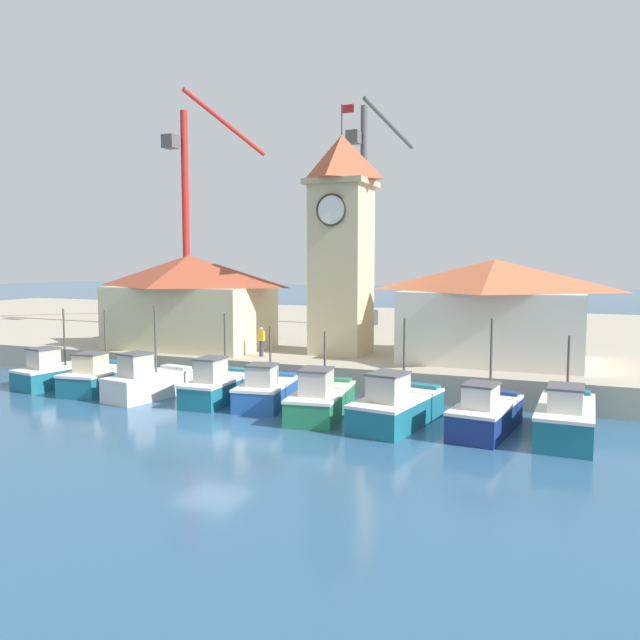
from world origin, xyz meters
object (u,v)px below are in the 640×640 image
warehouse_right (494,309)px  clock_tower (341,239)px  dock_worker_near_tower (261,341)px  fishing_boat_far_left (56,373)px  fishing_boat_left_inner (147,382)px  fishing_boat_center (267,391)px  fishing_boat_right_outer (485,414)px  port_crane_near (364,241)px  fishing_boat_mid_right (321,399)px  fishing_boat_mid_left (219,386)px  fishing_boat_far_right (566,418)px  fishing_boat_right_inner (396,406)px  warehouse_left (190,300)px  port_crane_far (189,241)px  fishing_boat_left_outer (100,377)px

warehouse_right → clock_tower: bearing=-175.1°
dock_worker_near_tower → fishing_boat_far_left: bearing=-150.8°
fishing_boat_left_inner → fishing_boat_center: bearing=6.3°
fishing_boat_right_outer → port_crane_near: size_ratio=0.26×
fishing_boat_mid_right → port_crane_near: size_ratio=0.28×
fishing_boat_mid_left → fishing_boat_center: size_ratio=1.09×
fishing_boat_right_outer → clock_tower: clock_tower is taller
fishing_boat_far_right → fishing_boat_right_inner: bearing=-175.3°
fishing_boat_far_left → warehouse_left: bearing=61.0°
fishing_boat_right_inner → dock_worker_near_tower: size_ratio=3.30×
fishing_boat_far_left → warehouse_left: size_ratio=0.47×
fishing_boat_far_right → warehouse_right: (-3.75, 9.08, 3.32)m
fishing_boat_mid_right → port_crane_near: (-6.21, 24.51, 7.51)m
fishing_boat_far_left → fishing_boat_right_outer: bearing=-1.6°
fishing_boat_center → port_crane_far: 24.47m
fishing_boat_left_outer → fishing_boat_left_inner: (3.18, -0.31, 0.05)m
fishing_boat_right_inner → warehouse_right: (2.56, 9.60, 3.33)m
fishing_boat_left_outer → dock_worker_near_tower: 8.52m
fishing_boat_left_outer → fishing_boat_right_inner: size_ratio=0.86×
fishing_boat_far_left → port_crane_near: bearing=68.9°
fishing_boat_left_inner → fishing_boat_far_left: bearing=175.6°
fishing_boat_mid_left → port_crane_near: 24.88m
fishing_boat_far_left → fishing_boat_mid_left: size_ratio=0.94×
clock_tower → dock_worker_near_tower: size_ratio=8.46×
fishing_boat_left_outer → dock_worker_near_tower: (6.36, 5.46, 1.52)m
clock_tower → warehouse_right: bearing=4.9°
fishing_boat_center → fishing_boat_far_right: bearing=-2.5°
warehouse_left → fishing_boat_right_outer: bearing=-22.1°
fishing_boat_far_left → clock_tower: size_ratio=0.33×
fishing_boat_mid_right → fishing_boat_far_left: bearing=177.5°
clock_tower → port_crane_near: bearing=103.8°
fishing_boat_left_outer → fishing_boat_mid_left: bearing=2.4°
fishing_boat_center → fishing_boat_left_inner: bearing=-173.7°
fishing_boat_mid_right → dock_worker_near_tower: fishing_boat_mid_right is taller
fishing_boat_left_inner → fishing_boat_mid_right: fishing_boat_left_inner is taller
fishing_boat_mid_right → port_crane_near: port_crane_near is taller
fishing_boat_left_inner → port_crane_far: size_ratio=0.24×
port_crane_near → dock_worker_near_tower: (0.25, -18.55, -6.00)m
fishing_boat_mid_right → clock_tower: bearing=105.0°
port_crane_far → dock_worker_near_tower: (12.75, -12.12, -5.97)m
fishing_boat_mid_left → port_crane_far: 23.01m
fishing_boat_left_outer → fishing_boat_mid_left: 6.83m
fishing_boat_center → fishing_boat_right_outer: 9.87m
fishing_boat_left_outer → fishing_boat_right_inner: fishing_boat_right_inner is taller
fishing_boat_left_inner → fishing_boat_mid_right: size_ratio=0.88×
fishing_boat_far_right → fishing_boat_mid_left: bearing=178.2°
warehouse_right → fishing_boat_far_left: bearing=-157.7°
clock_tower → port_crane_far: (-16.39, 9.39, 0.38)m
fishing_boat_left_outer → fishing_boat_center: (9.30, 0.37, -0.02)m
fishing_boat_mid_right → warehouse_left: warehouse_left is taller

